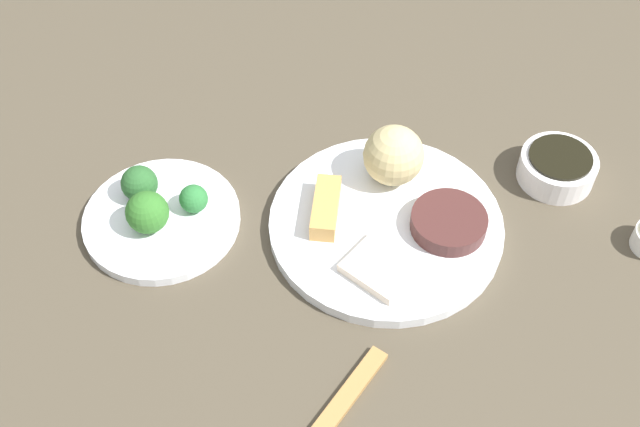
# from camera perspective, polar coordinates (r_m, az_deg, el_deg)

# --- Properties ---
(tabletop) EXTENTS (2.20, 2.20, 0.02)m
(tabletop) POSITION_cam_1_polar(r_m,az_deg,el_deg) (0.97, 5.62, -4.03)
(tabletop) COLOR #4A4132
(tabletop) RESTS_ON ground
(main_plate) EXTENTS (0.30, 0.30, 0.02)m
(main_plate) POSITION_cam_1_polar(r_m,az_deg,el_deg) (0.99, 4.86, -0.83)
(main_plate) COLOR white
(main_plate) RESTS_ON tabletop
(rice_scoop) EXTENTS (0.08, 0.08, 0.08)m
(rice_scoop) POSITION_cam_1_polar(r_m,az_deg,el_deg) (1.00, 5.44, 4.28)
(rice_scoop) COLOR tan
(rice_scoop) RESTS_ON main_plate
(spring_roll) EXTENTS (0.09, 0.05, 0.03)m
(spring_roll) POSITION_cam_1_polar(r_m,az_deg,el_deg) (0.98, 0.42, 0.44)
(spring_roll) COLOR tan
(spring_roll) RESTS_ON main_plate
(crab_rangoon_wonton) EXTENTS (0.09, 0.10, 0.01)m
(crab_rangoon_wonton) POSITION_cam_1_polar(r_m,az_deg,el_deg) (0.93, 4.49, -3.96)
(crab_rangoon_wonton) COLOR beige
(crab_rangoon_wonton) RESTS_ON main_plate
(stir_fry_heap) EXTENTS (0.10, 0.10, 0.02)m
(stir_fry_heap) POSITION_cam_1_polar(r_m,az_deg,el_deg) (0.98, 9.44, -0.64)
(stir_fry_heap) COLOR #462422
(stir_fry_heap) RESTS_ON main_plate
(broccoli_plate) EXTENTS (0.20, 0.20, 0.01)m
(broccoli_plate) POSITION_cam_1_polar(r_m,az_deg,el_deg) (1.01, -11.55, -0.40)
(broccoli_plate) COLOR white
(broccoli_plate) RESTS_ON tabletop
(broccoli_floret_0) EXTENTS (0.05, 0.05, 0.05)m
(broccoli_floret_0) POSITION_cam_1_polar(r_m,az_deg,el_deg) (0.98, -12.59, 0.09)
(broccoli_floret_0) COLOR #306C26
(broccoli_floret_0) RESTS_ON broccoli_plate
(broccoli_floret_1) EXTENTS (0.04, 0.04, 0.04)m
(broccoli_floret_1) POSITION_cam_1_polar(r_m,az_deg,el_deg) (0.99, -9.28, 1.08)
(broccoli_floret_1) COLOR #2A7134
(broccoli_floret_1) RESTS_ON broccoli_plate
(broccoli_floret_2) EXTENTS (0.05, 0.05, 0.05)m
(broccoli_floret_2) POSITION_cam_1_polar(r_m,az_deg,el_deg) (1.02, -13.15, 2.16)
(broccoli_floret_2) COLOR #285A29
(broccoli_floret_2) RESTS_ON broccoli_plate
(soy_sauce_bowl) EXTENTS (0.10, 0.10, 0.04)m
(soy_sauce_bowl) POSITION_cam_1_polar(r_m,az_deg,el_deg) (1.08, 17.04, 3.22)
(soy_sauce_bowl) COLOR white
(soy_sauce_bowl) RESTS_ON tabletop
(soy_sauce_bowl_liquid) EXTENTS (0.08, 0.08, 0.00)m
(soy_sauce_bowl_liquid) POSITION_cam_1_polar(r_m,az_deg,el_deg) (1.07, 17.29, 3.98)
(soy_sauce_bowl_liquid) COLOR black
(soy_sauce_bowl_liquid) RESTS_ON soy_sauce_bowl
(chopsticks_pair) EXTENTS (0.20, 0.08, 0.01)m
(chopsticks_pair) POSITION_cam_1_polar(r_m,az_deg,el_deg) (0.85, 0.61, -15.04)
(chopsticks_pair) COLOR #A87B43
(chopsticks_pair) RESTS_ON tabletop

